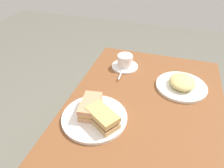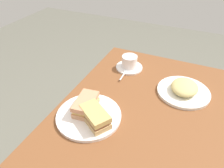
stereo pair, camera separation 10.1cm
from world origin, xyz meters
name	(u,v)px [view 1 (the left image)]	position (x,y,z in m)	size (l,w,h in m)	color
dining_table	(139,138)	(0.00, 0.00, 0.57)	(1.08, 0.69, 0.74)	brown
sandwich_plate	(95,117)	(-0.09, 0.18, 0.74)	(0.27, 0.27, 0.01)	white
sandwich_front	(91,107)	(-0.07, 0.21, 0.78)	(0.14, 0.09, 0.06)	tan
sandwich_back	(103,118)	(-0.11, 0.14, 0.78)	(0.13, 0.15, 0.06)	tan
coffee_saucer	(125,66)	(0.34, 0.16, 0.74)	(0.15, 0.15, 0.01)	white
coffee_cup	(125,60)	(0.34, 0.16, 0.78)	(0.11, 0.08, 0.07)	white
spoon	(121,73)	(0.26, 0.16, 0.75)	(0.10, 0.02, 0.01)	silver
side_plate	(181,86)	(0.24, -0.15, 0.74)	(0.25, 0.25, 0.01)	white
side_food_pile	(182,82)	(0.24, -0.15, 0.77)	(0.15, 0.12, 0.04)	tan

